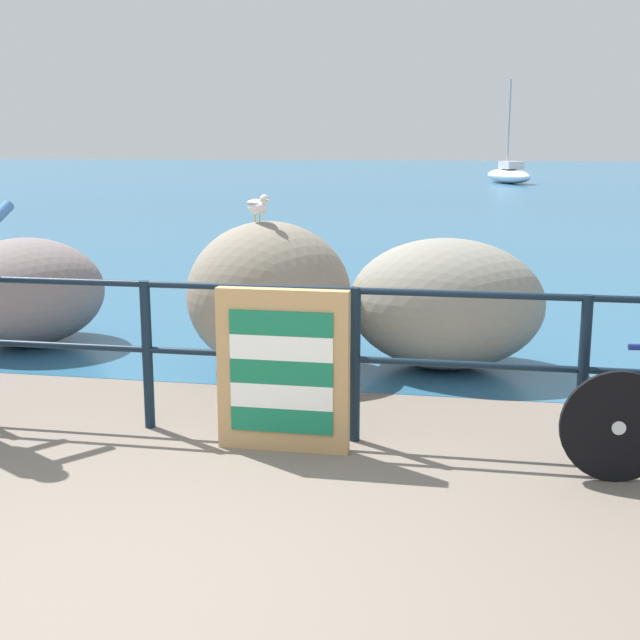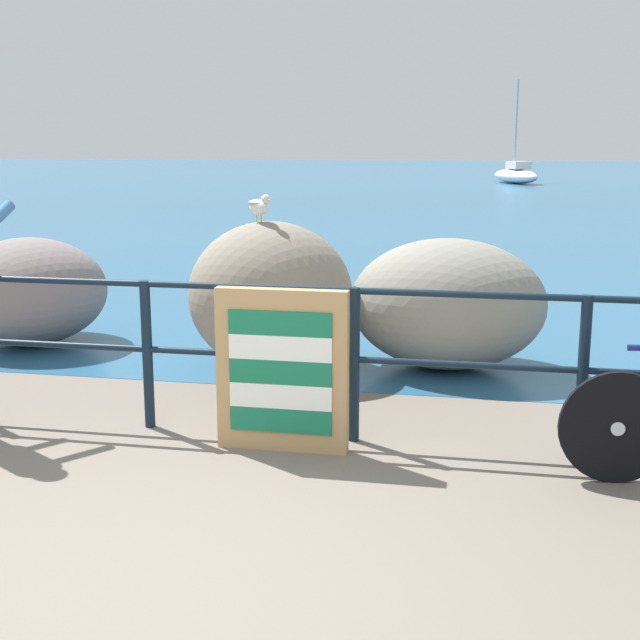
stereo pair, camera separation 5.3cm
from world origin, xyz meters
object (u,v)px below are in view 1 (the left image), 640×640
(folded_deckchair_stack, at_px, (283,371))
(breakwater_boulder_main, at_px, (269,296))
(breakwater_boulder_left, at_px, (26,291))
(breakwater_boulder_right, at_px, (446,304))
(seagull, at_px, (257,205))
(sailboat, at_px, (509,175))

(folded_deckchair_stack, relative_size, breakwater_boulder_main, 0.73)
(breakwater_boulder_left, relative_size, breakwater_boulder_right, 0.88)
(breakwater_boulder_left, bearing_deg, folded_deckchair_stack, -37.67)
(breakwater_boulder_left, bearing_deg, breakwater_boulder_main, -10.05)
(breakwater_boulder_main, distance_m, breakwater_boulder_right, 1.53)
(breakwater_boulder_main, xyz_separation_m, breakwater_boulder_left, (-2.52, 0.45, -0.12))
(folded_deckchair_stack, distance_m, breakwater_boulder_left, 3.92)
(folded_deckchair_stack, xyz_separation_m, seagull, (-0.65, 1.87, 0.89))
(breakwater_boulder_left, bearing_deg, breakwater_boulder_right, -1.90)
(folded_deckchair_stack, height_order, sailboat, sailboat)
(folded_deckchair_stack, height_order, breakwater_boulder_right, breakwater_boulder_right)
(breakwater_boulder_left, relative_size, seagull, 5.12)
(breakwater_boulder_left, bearing_deg, seagull, -11.92)
(breakwater_boulder_main, distance_m, sailboat, 35.92)
(breakwater_boulder_main, xyz_separation_m, breakwater_boulder_right, (1.49, 0.31, -0.07))
(breakwater_boulder_left, height_order, sailboat, sailboat)
(breakwater_boulder_right, distance_m, seagull, 1.82)
(folded_deckchair_stack, xyz_separation_m, breakwater_boulder_main, (-0.58, 1.95, 0.12))
(folded_deckchair_stack, bearing_deg, breakwater_boulder_right, 67.90)
(folded_deckchair_stack, relative_size, sailboat, 0.21)
(folded_deckchair_stack, distance_m, breakwater_boulder_main, 2.03)
(folded_deckchair_stack, relative_size, breakwater_boulder_right, 0.62)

